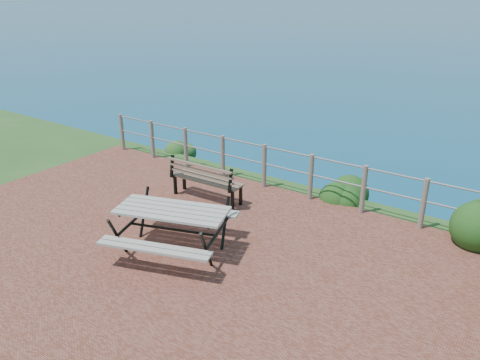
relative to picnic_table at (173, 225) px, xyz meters
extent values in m
cube|color=brown|center=(-0.20, -0.12, -0.50)|extent=(10.00, 7.00, 0.12)
cylinder|color=#6B5B4C|center=(-4.80, 3.23, 0.02)|extent=(0.10, 0.10, 1.00)
cylinder|color=#6B5B4C|center=(-3.65, 3.23, 0.02)|extent=(0.10, 0.10, 1.00)
cylinder|color=#6B5B4C|center=(-2.50, 3.23, 0.02)|extent=(0.10, 0.10, 1.00)
cylinder|color=#6B5B4C|center=(-1.35, 3.23, 0.02)|extent=(0.10, 0.10, 1.00)
cylinder|color=#6B5B4C|center=(-0.20, 3.23, 0.02)|extent=(0.10, 0.10, 1.00)
cylinder|color=#6B5B4C|center=(0.95, 3.23, 0.02)|extent=(0.10, 0.10, 1.00)
cylinder|color=#6B5B4C|center=(2.10, 3.23, 0.02)|extent=(0.10, 0.10, 1.00)
cylinder|color=#6B5B4C|center=(3.25, 3.23, 0.02)|extent=(0.10, 0.10, 1.00)
cylinder|color=slate|center=(-0.20, 3.23, 0.47)|extent=(9.40, 0.04, 0.04)
cylinder|color=slate|center=(-0.20, 3.23, 0.07)|extent=(9.40, 0.04, 0.04)
cube|color=gray|center=(0.00, 0.00, 0.28)|extent=(2.00, 1.31, 0.04)
cube|color=gray|center=(0.00, 0.00, -0.03)|extent=(1.84, 0.84, 0.04)
cube|color=gray|center=(0.00, 0.00, -0.03)|extent=(1.84, 0.84, 0.04)
cylinder|color=black|center=(0.00, 0.00, -0.08)|extent=(1.53, 0.55, 0.05)
cube|color=brown|center=(-0.83, 1.97, -0.04)|extent=(1.63, 0.46, 0.04)
cube|color=brown|center=(-0.83, 1.97, 0.25)|extent=(1.62, 0.17, 0.37)
cube|color=black|center=(-0.83, 1.97, -0.26)|extent=(0.05, 0.06, 0.44)
cube|color=black|center=(-0.83, 1.97, -0.26)|extent=(0.05, 0.06, 0.44)
cube|color=black|center=(-0.83, 1.97, -0.26)|extent=(0.05, 0.06, 0.44)
cube|color=black|center=(-0.83, 1.97, -0.26)|extent=(0.05, 0.06, 0.44)
ellipsoid|color=#275720|center=(-3.40, 4.07, -0.50)|extent=(0.68, 0.68, 0.38)
ellipsoid|color=#1B4816|center=(1.60, 3.86, -0.50)|extent=(0.85, 0.85, 0.63)
camera|label=1|loc=(4.89, -5.08, 3.71)|focal=35.00mm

